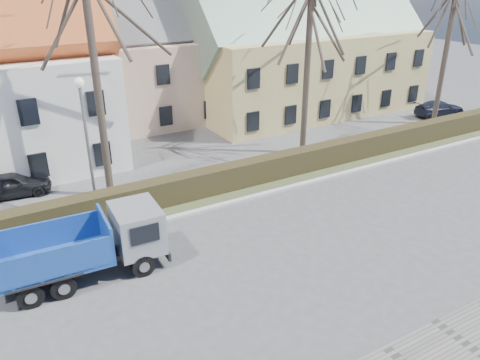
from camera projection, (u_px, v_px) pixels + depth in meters
ground at (225, 268)px, 17.84m from camera, size 120.00×120.00×0.00m
curb_far at (178, 216)px, 21.45m from camera, size 80.00×0.30×0.12m
grass_strip at (165, 203)px, 22.72m from camera, size 80.00×3.00×0.10m
hedge at (166, 193)px, 22.32m from camera, size 60.00×0.90×1.30m
building_pink at (143, 66)px, 33.81m from camera, size 10.80×8.80×8.00m
building_yellow at (302, 55)px, 36.76m from camera, size 18.80×10.80×8.50m
tree_1 at (95, 69)px, 21.04m from camera, size 9.20×9.20×12.65m
tree_2 at (307, 63)px, 26.81m from camera, size 8.00×8.00×11.00m
tree_3 at (446, 51)px, 32.36m from camera, size 7.60×7.60×10.45m
dump_truck at (77, 249)px, 16.79m from camera, size 6.26×2.54×2.47m
streetlight at (88, 148)px, 20.67m from camera, size 0.50×0.50×6.40m
cart_frame at (82, 246)px, 18.69m from camera, size 0.77×0.61×0.61m
parked_car_a at (10, 184)px, 23.25m from camera, size 3.95×1.92×1.30m
parked_car_b at (440, 108)px, 36.02m from camera, size 4.26×2.23×1.18m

